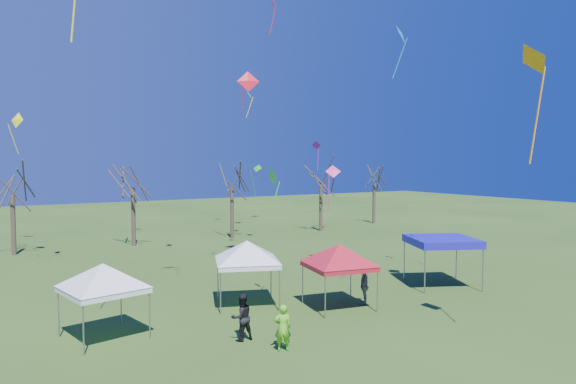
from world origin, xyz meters
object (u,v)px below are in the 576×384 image
tree_5 (374,170)px  tent_white_west (103,269)px  person_dark (242,317)px  tree_1 (12,174)px  tent_white_mid (247,245)px  tree_3 (232,168)px  person_grey (364,286)px  tree_2 (133,166)px  tent_blue (442,241)px  person_green (283,328)px  tree_4 (321,168)px  tent_red (339,248)px

tree_5 → tent_white_west: 39.77m
tent_white_west → person_dark: tent_white_west is taller
tree_1 → tent_white_mid: 22.04m
tree_5 → tree_3: bearing=-173.5°
tree_5 → person_grey: tree_5 is taller
tree_2 → person_dark: tree_2 is taller
tent_white_mid → tent_blue: bearing=-10.6°
tree_1 → person_green: size_ratio=4.54×
tree_4 → tent_white_west: 31.95m
tent_white_mid → tent_blue: tent_white_mid is taller
tent_blue → tree_5: bearing=57.2°
person_dark → tree_2: bearing=-97.5°
person_grey → person_green: bearing=-16.9°
tree_5 → tent_white_west: tree_5 is taller
tree_4 → tent_white_mid: size_ratio=2.13×
tree_1 → tree_3: 16.81m
tree_1 → tent_white_west: tree_1 is taller
tree_4 → person_dark: tree_4 is taller
person_dark → tent_white_mid: bearing=-121.5°
tree_3 → tree_4: (9.32, -0.04, -0.02)m
tree_1 → person_grey: 26.88m
person_dark → person_grey: bearing=-171.0°
tree_1 → tent_white_west: bearing=-84.6°
person_grey → tree_4: bearing=-163.6°
tree_4 → tent_white_west: (-24.10, -20.70, -3.39)m
tent_white_mid → person_grey: size_ratio=2.12×
tree_1 → tree_2: size_ratio=0.92×
tent_white_mid → tent_red: 4.25m
tree_5 → tent_red: size_ratio=1.97×
tree_3 → person_dark: size_ratio=4.48×
tree_3 → tree_5: size_ratio=1.06×
tree_3 → tent_blue: tree_3 is taller
tent_red → person_grey: (1.37, -0.15, -1.86)m
tree_4 → tree_5: size_ratio=1.06×
tent_white_mid → person_dark: tent_white_mid is taller
tent_white_mid → tent_blue: (10.66, -2.00, -0.42)m
tent_white_west → tent_white_mid: tent_white_mid is taller
tree_4 → person_grey: (-12.67, -22.11, -5.18)m
tree_5 → person_grey: bearing=-131.0°
tent_white_mid → person_grey: bearing=-29.9°
tree_5 → person_dark: bearing=-137.6°
person_grey → person_dark: bearing=-32.0°
tent_blue → person_dark: tent_blue is taller
tree_1 → tent_red: (12.08, -22.61, -3.05)m
tree_2 → tree_4: 17.73m
tent_white_mid → tent_blue: 10.85m
tent_red → tree_1: bearing=118.1°
tree_2 → tent_blue: size_ratio=1.87×
tree_4 → person_green: bearing=-126.8°
tent_blue → person_dark: 13.23m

